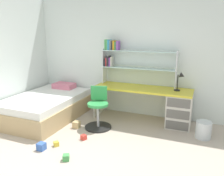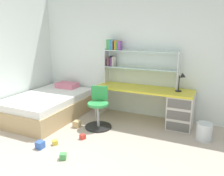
# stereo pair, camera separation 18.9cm
# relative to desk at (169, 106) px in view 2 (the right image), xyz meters

# --- Properties ---
(room_shell) EXTENTS (5.67, 6.47, 2.65)m
(room_shell) POSITION_rel_desk_xyz_m (-2.08, -1.11, 0.92)
(room_shell) COLOR silver
(room_shell) RESTS_ON ground_plane
(desk) EXTENTS (2.00, 0.62, 0.70)m
(desk) POSITION_rel_desk_xyz_m (0.00, 0.00, 0.00)
(desk) COLOR gold
(desk) RESTS_ON ground_plane
(bookshelf_hutch) EXTENTS (1.60, 0.22, 0.96)m
(bookshelf_hutch) POSITION_rel_desk_xyz_m (-0.93, 0.19, 0.88)
(bookshelf_hutch) COLOR silver
(bookshelf_hutch) RESTS_ON desk
(desk_lamp) EXTENTS (0.20, 0.17, 0.38)m
(desk_lamp) POSITION_rel_desk_xyz_m (0.22, 0.00, 0.56)
(desk_lamp) COLOR black
(desk_lamp) RESTS_ON desk
(swivel_chair) EXTENTS (0.52, 0.52, 0.80)m
(swivel_chair) POSITION_rel_desk_xyz_m (-1.22, -0.69, -0.09)
(swivel_chair) COLOR black
(swivel_chair) RESTS_ON ground_plane
(bed_platform) EXTENTS (1.28, 1.93, 0.62)m
(bed_platform) POSITION_rel_desk_xyz_m (-2.49, -0.64, -0.15)
(bed_platform) COLOR tan
(bed_platform) RESTS_ON ground_plane
(waste_bin) EXTENTS (0.27, 0.27, 0.31)m
(waste_bin) POSITION_rel_desk_xyz_m (0.70, -0.41, -0.25)
(waste_bin) COLOR silver
(waste_bin) RESTS_ON ground_plane
(toy_block_yellow_0) EXTENTS (0.11, 0.11, 0.08)m
(toy_block_yellow_0) POSITION_rel_desk_xyz_m (-1.54, -1.64, -0.36)
(toy_block_yellow_0) COLOR gold
(toy_block_yellow_0) RESTS_ON ground_plane
(toy_block_natural_1) EXTENTS (0.13, 0.13, 0.12)m
(toy_block_natural_1) POSITION_rel_desk_xyz_m (-1.61, -0.87, -0.34)
(toy_block_natural_1) COLOR tan
(toy_block_natural_1) RESTS_ON ground_plane
(toy_block_green_2) EXTENTS (0.12, 0.12, 0.09)m
(toy_block_green_2) POSITION_rel_desk_xyz_m (-1.14, -1.95, -0.36)
(toy_block_green_2) COLOR #479E51
(toy_block_green_2) RESTS_ON ground_plane
(toy_block_red_3) EXTENTS (0.11, 0.11, 0.08)m
(toy_block_red_3) POSITION_rel_desk_xyz_m (-1.23, -1.27, -0.36)
(toy_block_red_3) COLOR red
(toy_block_red_3) RESTS_ON ground_plane
(toy_block_blue_4) EXTENTS (0.12, 0.12, 0.12)m
(toy_block_blue_4) POSITION_rel_desk_xyz_m (-1.68, -1.83, -0.34)
(toy_block_blue_4) COLOR #3860B7
(toy_block_blue_4) RESTS_ON ground_plane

